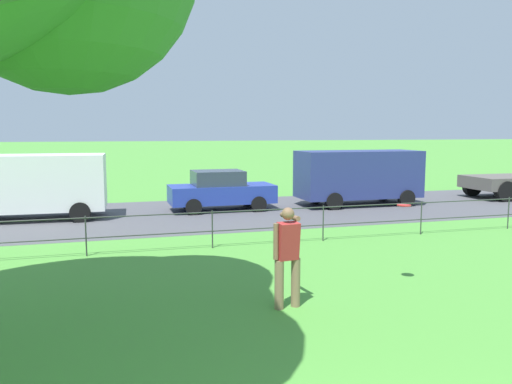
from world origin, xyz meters
name	(u,v)px	position (x,y,z in m)	size (l,w,h in m)	color
street_strip	(183,214)	(0.00, 16.07, 0.00)	(80.00, 7.60, 0.01)	#4C4C51
park_fence	(212,223)	(0.00, 10.54, 0.66)	(31.38, 0.04, 1.00)	#333833
person_thrower	(287,254)	(0.38, 5.78, 0.95)	(0.51, 0.81, 1.76)	#846B4C
frisbee	(404,205)	(3.03, 6.40, 1.60)	(0.38, 0.38, 0.04)	red
panel_van_far_left	(30,183)	(-5.19, 16.45, 1.27)	(5.07, 2.24, 2.24)	white
car_blue_right	(221,190)	(1.54, 16.67, 0.78)	(4.02, 1.85, 1.54)	#233899
panel_van_left	(359,174)	(7.30, 16.46, 1.27)	(5.01, 2.11, 2.24)	navy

